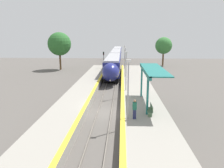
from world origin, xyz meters
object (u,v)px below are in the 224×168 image
at_px(railway_signal, 104,60).
at_px(lamppost_far, 125,60).
at_px(person_waiting, 135,109).
at_px(lamppost_farthest, 125,55).
at_px(train, 116,57).
at_px(lamppost_mid, 126,68).
at_px(platform_bench, 150,110).
at_px(lamppost_near, 128,85).

distance_m(railway_signal, lamppost_far, 11.18).
relative_size(person_waiting, lamppost_far, 0.34).
height_order(person_waiting, lamppost_farthest, lamppost_farthest).
xyz_separation_m(train, lamppost_farthest, (2.33, -14.40, 1.61)).
bearing_deg(lamppost_farthest, lamppost_mid, -90.00).
height_order(platform_bench, lamppost_far, lamppost_far).
distance_m(lamppost_near, lamppost_far, 20.19).
bearing_deg(person_waiting, lamppost_far, 91.61).
distance_m(railway_signal, lamppost_mid, 20.76).
height_order(railway_signal, lamppost_farthest, lamppost_farthest).
xyz_separation_m(person_waiting, lamppost_mid, (-0.57, 10.30, 2.03)).
bearing_deg(railway_signal, lamppost_mid, -77.11).
height_order(train, lamppost_near, lamppost_near).
height_order(lamppost_far, lamppost_farthest, same).
relative_size(train, railway_signal, 13.02).
xyz_separation_m(train, lamppost_far, (2.33, -24.49, 1.61)).
relative_size(train, platform_bench, 35.45).
distance_m(train, railway_signal, 14.57).
height_order(railway_signal, lamppost_near, lamppost_near).
bearing_deg(lamppost_mid, railway_signal, 102.89).
bearing_deg(lamppost_near, lamppost_far, 90.00).
distance_m(lamppost_near, lamppost_mid, 10.09).
relative_size(person_waiting, lamppost_farthest, 0.34).
distance_m(railway_signal, lamppost_farthest, 4.75).
height_order(platform_bench, lamppost_near, lamppost_near).
height_order(platform_bench, railway_signal, railway_signal).
bearing_deg(lamppost_far, train, 95.43).
bearing_deg(railway_signal, lamppost_farthest, -0.29).
height_order(person_waiting, railway_signal, railway_signal).
distance_m(platform_bench, lamppost_mid, 9.71).
bearing_deg(train, platform_bench, -84.30).
bearing_deg(lamppost_farthest, railway_signal, 179.71).
distance_m(lamppost_mid, lamppost_far, 10.09).
xyz_separation_m(person_waiting, railway_signal, (-5.20, 30.51, 0.96)).
bearing_deg(lamppost_far, platform_bench, -83.96).
xyz_separation_m(railway_signal, lamppost_near, (4.63, -30.31, 1.07)).
relative_size(lamppost_mid, lamppost_far, 1.00).
relative_size(train, lamppost_farthest, 11.92).
height_order(lamppost_mid, lamppost_farthest, same).
distance_m(lamppost_near, lamppost_farthest, 30.28).
height_order(railway_signal, lamppost_mid, lamppost_mid).
bearing_deg(lamppost_farthest, train, 99.19).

